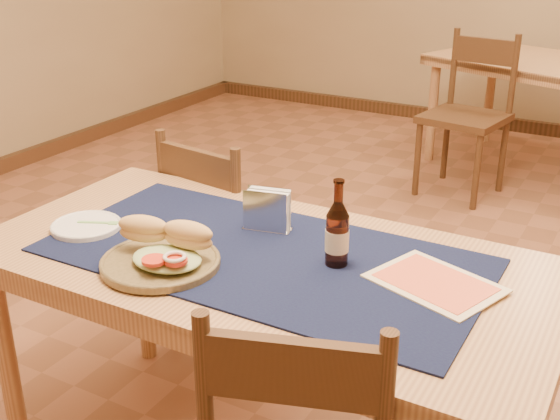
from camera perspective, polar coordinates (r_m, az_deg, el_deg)
The scene contains 11 objects.
main_table at distance 1.96m, azimuth -1.44°, elevation -5.92°, with size 1.60×0.80×0.75m.
placemat at distance 1.92m, azimuth -1.46°, elevation -3.68°, with size 1.20×0.60×0.01m, color #0E1834.
baseboard at distance 2.89m, azimuth 6.90°, elevation -10.00°, with size 6.00×7.00×0.10m.
chair_main_far at distance 2.69m, azimuth -4.26°, elevation -2.35°, with size 0.47×0.47×0.90m.
chair_back_near at distance 4.46m, azimuth 15.04°, elevation 7.65°, with size 0.52×0.52×0.98m.
sandwich_plate at distance 1.87m, azimuth -9.48°, elevation -3.57°, with size 0.32×0.32×0.12m.
side_plate at distance 2.15m, azimuth -15.48°, elevation -1.21°, with size 0.21×0.21×0.02m.
fork at distance 2.14m, azimuth -14.32°, elevation -1.00°, with size 0.12×0.07×0.00m.
beer_bottle at distance 1.83m, azimuth 4.67°, elevation -1.93°, with size 0.06×0.06×0.24m.
napkin_holder at distance 2.04m, azimuth -1.06°, elevation -0.10°, with size 0.15×0.08×0.13m.
menu_card at distance 1.81m, azimuth 12.49°, elevation -5.80°, with size 0.36×0.31×0.01m.
Camera 1 is at (0.88, -2.28, 1.60)m, focal length 45.00 mm.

